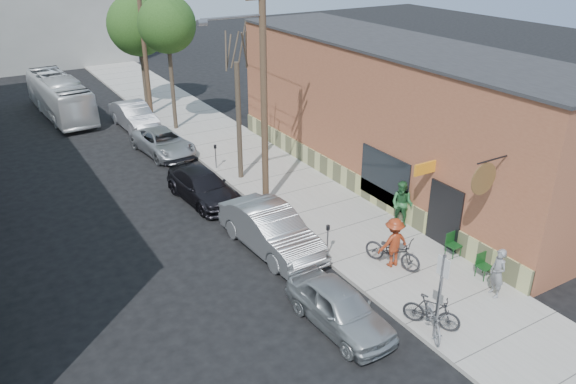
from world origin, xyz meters
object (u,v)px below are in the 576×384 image
parking_meter_near (328,235)px  car_3 (164,143)px  patio_chair_b (485,266)px  parked_bike_a (432,312)px  tree_bare (239,122)px  patio_chair_a (454,245)px  cyclist (394,242)px  sign_post (440,288)px  tree_leafy_mid (167,25)px  parking_meter_far (215,152)px  patron_green (402,204)px  patron_grey (498,273)px  tree_leafy_far (138,25)px  car_4 (134,116)px  car_1 (271,230)px  parked_bike_b (434,318)px  bus (60,97)px  car_0 (339,307)px  car_2 (202,186)px  utility_pole_near (262,86)px

parking_meter_near → car_3: parking_meter_near is taller
patio_chair_b → parked_bike_a: size_ratio=0.50×
tree_bare → patio_chair_a: tree_bare is taller
patio_chair_b → cyclist: cyclist is taller
sign_post → tree_leafy_mid: 22.82m
sign_post → parking_meter_far: bearing=90.4°
tree_bare → parked_bike_a: (-0.23, -13.20, -2.27)m
patron_green → cyclist: bearing=-71.2°
patron_grey → parked_bike_a: (-2.95, -0.09, -0.33)m
sign_post → tree_leafy_far: (0.45, 27.88, 3.72)m
cyclist → car_4: size_ratio=0.39×
patron_grey → patron_green: size_ratio=0.90×
tree_bare → car_1: 7.14m
parked_bike_a → car_3: 18.58m
patio_chair_b → car_4: (-5.24, 22.70, 0.19)m
tree_leafy_mid → parked_bike_b: size_ratio=4.23×
bus → tree_bare: bearing=-74.1°
tree_leafy_mid → parked_bike_b: bearing=-90.9°
tree_bare → patron_green: bearing=-66.9°
parking_meter_near → tree_bare: bearing=86.2°
tree_bare → car_1: size_ratio=1.10×
sign_post → tree_bare: bearing=88.1°
tree_bare → bus: 16.43m
tree_leafy_far → parked_bike_a: (-0.23, -27.48, -4.87)m
car_3 → patio_chair_b: bearing=-79.0°
patio_chair_b → car_1: bearing=133.3°
sign_post → car_0: (-2.03, 2.00, -1.14)m
parking_meter_near → car_2: parking_meter_near is taller
patio_chair_a → car_1: car_1 is taller
tree_bare → patio_chair_a: bearing=-72.3°
parked_bike_b → car_0: 2.80m
utility_pole_near → car_4: utility_pole_near is taller
parking_meter_far → car_2: bearing=-124.4°
patio_chair_a → car_0: 5.96m
utility_pole_near → parked_bike_b: bearing=-89.6°
cyclist → parked_bike_b: 3.75m
parking_meter_near → patio_chair_a: parking_meter_near is taller
sign_post → tree_leafy_far: size_ratio=0.38×
tree_bare → patron_grey: 13.53m
parking_meter_far → car_0: (-1.93, -13.27, -0.29)m
patron_grey → cyclist: size_ratio=0.93×
patron_grey → parked_bike_a: 2.97m
parked_bike_a → car_4: 23.77m
parking_meter_far → patio_chair_b: parking_meter_far is taller
patio_chair_a → sign_post: bearing=-144.1°
utility_pole_near → parked_bike_a: 11.11m
patio_chair_a → parked_bike_a: 4.45m
sign_post → parked_bike_a: 1.24m
tree_leafy_mid → car_4: size_ratio=1.64×
cyclist → bus: size_ratio=0.20×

